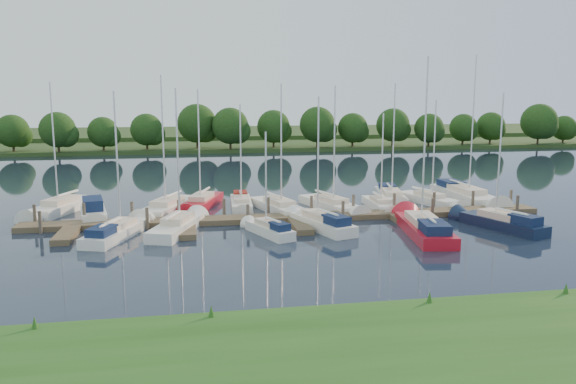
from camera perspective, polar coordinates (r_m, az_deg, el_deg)
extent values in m
plane|color=#182130|center=(35.58, 2.84, -5.62)|extent=(260.00, 260.00, 0.00)
cube|color=#204D16|center=(21.13, 12.82, -16.21)|extent=(90.00, 10.00, 0.50)
cube|color=#493B29|center=(43.14, 0.51, -2.60)|extent=(40.00, 2.00, 0.40)
cube|color=#493B29|center=(40.42, -21.63, -4.14)|extent=(1.20, 4.00, 0.40)
cube|color=#493B29|center=(39.55, -10.19, -3.90)|extent=(1.20, 4.00, 0.40)
cube|color=#493B29|center=(40.27, 1.28, -3.50)|extent=(1.20, 4.00, 0.40)
cube|color=#493B29|center=(42.52, 11.93, -3.00)|extent=(1.20, 4.00, 0.40)
cube|color=#493B29|center=(46.06, 21.23, -2.48)|extent=(1.20, 4.00, 0.40)
cylinder|color=#473D33|center=(45.12, -24.31, -2.41)|extent=(0.24, 0.24, 2.00)
cylinder|color=#473D33|center=(44.37, -19.99, -2.32)|extent=(0.24, 0.24, 2.00)
cylinder|color=#473D33|center=(43.88, -15.54, -2.22)|extent=(0.24, 0.24, 2.00)
cylinder|color=#473D33|center=(43.67, -11.03, -2.10)|extent=(0.24, 0.24, 2.00)
cylinder|color=#473D33|center=(43.72, -6.50, -1.97)|extent=(0.24, 0.24, 2.00)
cylinder|color=#473D33|center=(44.05, -2.01, -1.82)|extent=(0.24, 0.24, 2.00)
cylinder|color=#473D33|center=(44.64, 2.39, -1.67)|extent=(0.24, 0.24, 2.00)
cylinder|color=#473D33|center=(45.49, 6.65, -1.51)|extent=(0.24, 0.24, 2.00)
cylinder|color=#473D33|center=(46.58, 10.73, -1.35)|extent=(0.24, 0.24, 2.00)
cylinder|color=#473D33|center=(47.90, 14.60, -1.20)|extent=(0.24, 0.24, 2.00)
cylinder|color=#473D33|center=(49.42, 18.25, -1.04)|extent=(0.24, 0.24, 2.00)
cylinder|color=#473D33|center=(51.13, 21.67, -0.90)|extent=(0.24, 0.24, 2.00)
cylinder|color=#473D33|center=(42.40, -23.86, -3.11)|extent=(0.24, 0.24, 2.00)
cylinder|color=#473D33|center=(41.24, -14.10, -2.91)|extent=(0.24, 0.24, 2.00)
cylinder|color=#473D33|center=(41.31, -4.09, -2.62)|extent=(0.24, 0.24, 2.00)
cylinder|color=#473D33|center=(42.61, 5.60, -2.26)|extent=(0.24, 0.24, 2.00)
cylinder|color=#473D33|center=(45.05, 14.47, -1.87)|extent=(0.24, 0.24, 2.00)
cylinder|color=#473D33|center=(48.44, 22.26, -1.49)|extent=(0.24, 0.24, 2.00)
cube|color=#274018|center=(109.11, -5.87, 4.87)|extent=(180.00, 30.00, 0.60)
cube|color=#334B21|center=(133.96, -6.64, 5.92)|extent=(220.00, 40.00, 1.40)
cylinder|color=#38281C|center=(100.41, -26.09, 4.11)|extent=(0.36, 0.36, 2.64)
sphere|color=#18390F|center=(100.20, -26.23, 5.95)|extent=(6.17, 6.17, 6.17)
sphere|color=#18390F|center=(100.08, -25.43, 5.49)|extent=(4.41, 4.41, 4.41)
cylinder|color=#38281C|center=(97.97, -22.30, 4.13)|extent=(0.36, 0.36, 2.21)
sphere|color=#18390F|center=(97.78, -22.41, 5.70)|extent=(5.16, 5.16, 5.16)
sphere|color=#18390F|center=(97.79, -21.72, 5.31)|extent=(3.68, 3.68, 3.68)
cylinder|color=#38281C|center=(95.62, -17.99, 4.24)|extent=(0.36, 0.36, 2.15)
sphere|color=#18390F|center=(95.42, -18.08, 5.81)|extent=(5.01, 5.01, 5.01)
sphere|color=#18390F|center=(95.52, -17.40, 5.42)|extent=(3.58, 3.58, 3.58)
cylinder|color=#38281C|center=(95.23, -13.33, 4.48)|extent=(0.36, 0.36, 2.31)
sphere|color=#18390F|center=(95.03, -13.39, 6.18)|extent=(5.39, 5.39, 5.39)
sphere|color=#18390F|center=(95.21, -12.67, 5.75)|extent=(3.85, 3.85, 3.85)
cylinder|color=#38281C|center=(95.76, -9.98, 4.58)|extent=(0.36, 0.36, 2.18)
sphere|color=#18390F|center=(95.57, -10.03, 6.17)|extent=(5.08, 5.08, 5.08)
sphere|color=#18390F|center=(95.82, -9.36, 5.77)|extent=(3.63, 3.63, 3.63)
cylinder|color=#38281C|center=(94.74, -5.13, 4.63)|extent=(0.36, 0.36, 2.15)
sphere|color=#18390F|center=(94.55, -5.16, 6.22)|extent=(5.03, 5.03, 5.03)
sphere|color=#18390F|center=(94.89, -4.51, 5.81)|extent=(3.59, 3.59, 3.59)
cylinder|color=#38281C|center=(96.31, -0.87, 4.90)|extent=(0.36, 0.36, 2.64)
sphere|color=#18390F|center=(96.10, -0.87, 6.81)|extent=(6.16, 6.16, 6.16)
sphere|color=#18390F|center=(96.56, -0.11, 6.31)|extent=(4.40, 4.40, 4.40)
cylinder|color=#38281C|center=(100.11, 3.13, 4.90)|extent=(0.36, 0.36, 2.07)
sphere|color=#18390F|center=(99.93, 3.15, 6.34)|extent=(4.82, 4.82, 4.82)
sphere|color=#18390F|center=(100.41, 3.69, 5.96)|extent=(3.44, 3.44, 3.44)
cylinder|color=#38281C|center=(100.63, 6.38, 4.95)|extent=(0.36, 0.36, 2.30)
sphere|color=#18390F|center=(100.44, 6.41, 6.55)|extent=(5.37, 5.37, 5.37)
sphere|color=#18390F|center=(101.00, 7.00, 6.12)|extent=(3.84, 3.84, 3.84)
cylinder|color=#38281C|center=(102.53, 10.90, 4.97)|extent=(0.36, 0.36, 2.48)
sphere|color=#18390F|center=(102.33, 10.96, 6.66)|extent=(5.78, 5.78, 5.78)
sphere|color=#18390F|center=(103.01, 11.55, 6.20)|extent=(4.13, 4.13, 4.13)
cylinder|color=#38281C|center=(105.69, 13.90, 4.95)|extent=(0.36, 0.36, 2.32)
sphere|color=#18390F|center=(105.51, 13.96, 6.49)|extent=(5.41, 5.41, 5.41)
sphere|color=#18390F|center=(106.20, 14.48, 6.07)|extent=(3.86, 3.86, 3.86)
cylinder|color=#38281C|center=(107.33, 17.93, 4.86)|extent=(0.36, 0.36, 2.40)
sphere|color=#18390F|center=(107.15, 18.01, 6.42)|extent=(5.61, 5.61, 5.61)
sphere|color=#18390F|center=(107.93, 18.50, 5.99)|extent=(4.01, 4.01, 4.01)
cylinder|color=#38281C|center=(111.68, 20.67, 4.79)|extent=(0.36, 0.36, 2.07)
sphere|color=#18390F|center=(111.52, 20.75, 6.09)|extent=(4.83, 4.83, 4.83)
sphere|color=#18390F|center=(112.25, 21.13, 5.73)|extent=(3.45, 3.45, 3.45)
cylinder|color=#38281C|center=(113.68, 23.65, 4.75)|extent=(0.36, 0.36, 2.36)
sphere|color=#18390F|center=(113.51, 23.75, 6.20)|extent=(5.50, 5.50, 5.50)
sphere|color=#18390F|center=(114.37, 24.17, 5.80)|extent=(3.93, 3.93, 3.93)
cylinder|color=#38281C|center=(118.36, 27.16, 4.57)|extent=(0.36, 0.36, 1.99)
sphere|color=#18390F|center=(118.21, 27.25, 5.75)|extent=(4.65, 4.65, 4.65)
cube|color=white|center=(49.81, -21.82, -1.70)|extent=(4.42, 7.46, 1.25)
cone|color=white|center=(46.87, -24.16, -2.54)|extent=(1.83, 2.72, 1.01)
cube|color=beige|center=(49.36, -22.10, -0.85)|extent=(2.55, 3.57, 0.57)
cylinder|color=silver|center=(48.48, -22.68, 4.54)|extent=(0.12, 0.12, 9.73)
cylinder|color=silver|center=(50.18, -21.47, -0.12)|extent=(1.23, 3.07, 0.10)
cylinder|color=white|center=(50.18, -21.47, -0.12)|extent=(1.20, 2.77, 0.20)
cube|color=white|center=(46.67, -19.17, -2.27)|extent=(2.87, 5.76, 1.10)
cone|color=white|center=(43.97, -19.02, -2.97)|extent=(1.22, 1.80, 0.91)
cube|color=#132142|center=(46.50, -19.23, -1.19)|extent=(2.02, 3.26, 0.99)
cube|color=white|center=(47.45, -11.93, -1.75)|extent=(4.87, 7.89, 1.15)
cone|color=white|center=(44.07, -13.96, -2.70)|extent=(2.00, 2.88, 1.07)
cube|color=beige|center=(46.97, -12.15, -0.95)|extent=(2.79, 3.79, 0.52)
cylinder|color=silver|center=(45.98, -12.57, 5.10)|extent=(0.12, 0.12, 10.32)
cylinder|color=silver|center=(47.93, -11.61, -0.22)|extent=(1.39, 3.22, 0.10)
cylinder|color=white|center=(47.93, -11.61, -0.22)|extent=(1.34, 2.91, 0.20)
cube|color=red|center=(49.03, -8.63, -1.28)|extent=(3.90, 7.10, 1.15)
cone|color=red|center=(45.83, -9.83, -2.08)|extent=(1.64, 2.57, 0.96)
cube|color=beige|center=(48.58, -8.77, -0.50)|extent=(2.30, 3.37, 0.52)
cylinder|color=silver|center=(47.67, -9.02, 4.71)|extent=(0.12, 0.12, 9.23)
cylinder|color=silver|center=(49.47, -8.44, 0.19)|extent=(1.03, 2.96, 0.10)
cylinder|color=white|center=(49.47, -8.44, 0.19)|extent=(1.02, 2.67, 0.20)
cube|color=white|center=(48.34, -4.78, -1.36)|extent=(1.99, 6.10, 0.97)
cone|color=white|center=(45.39, -4.63, -2.08)|extent=(0.95, 2.15, 0.84)
cube|color=beige|center=(47.93, -4.78, -0.72)|extent=(1.40, 2.77, 0.44)
cube|color=maroon|center=(49.87, -4.87, -0.21)|extent=(1.27, 1.86, 0.48)
cylinder|color=silver|center=(47.08, -4.83, 3.92)|extent=(0.12, 0.12, 8.13)
cylinder|color=silver|center=(48.76, -4.82, -0.13)|extent=(0.24, 2.71, 0.10)
cylinder|color=white|center=(48.76, -4.82, -0.13)|extent=(0.32, 2.42, 0.20)
cube|color=white|center=(46.41, -1.06, -1.79)|extent=(3.95, 7.42, 1.11)
cone|color=white|center=(43.28, 0.97, -2.63)|extent=(1.67, 2.68, 1.00)
cube|color=beige|center=(45.96, -0.87, -1.00)|extent=(2.35, 3.51, 0.51)
cylinder|color=silver|center=(45.00, -0.69, 4.78)|extent=(0.12, 0.12, 9.65)
cylinder|color=silver|center=(46.84, -1.44, -0.29)|extent=(1.01, 3.11, 0.10)
cylinder|color=white|center=(46.84, -1.44, -0.29)|extent=(1.00, 2.80, 0.20)
cube|color=white|center=(47.72, 4.19, -1.50)|extent=(4.09, 7.35, 1.09)
cone|color=white|center=(44.82, 6.59, -2.27)|extent=(1.71, 2.67, 0.99)
cube|color=beige|center=(47.29, 4.42, -0.75)|extent=(2.40, 3.49, 0.49)
cylinder|color=silver|center=(46.38, 4.73, 4.82)|extent=(0.12, 0.12, 9.57)
cylinder|color=silver|center=(48.11, 3.75, -0.08)|extent=(1.08, 3.06, 0.10)
cylinder|color=white|center=(48.11, 3.75, -0.08)|extent=(1.07, 2.76, 0.20)
cube|color=white|center=(48.43, 9.21, -1.43)|extent=(1.68, 5.54, 0.95)
cone|color=white|center=(45.87, 10.25, -2.08)|extent=(0.82, 1.94, 0.77)
cube|color=beige|center=(48.06, 9.33, -0.81)|extent=(1.22, 2.50, 0.43)
cylinder|color=silver|center=(47.29, 9.55, 3.40)|extent=(0.12, 0.12, 7.42)
cylinder|color=silver|center=(48.78, 9.05, -0.23)|extent=(0.16, 2.48, 0.10)
cylinder|color=white|center=(48.78, 9.05, -0.23)|extent=(0.26, 2.20, 0.20)
cube|color=white|center=(52.55, 10.36, -0.59)|extent=(3.48, 7.59, 1.00)
cone|color=white|center=(48.99, 11.00, -1.36)|extent=(1.52, 2.72, 1.03)
cube|color=beige|center=(52.08, 10.44, 0.01)|extent=(2.17, 3.54, 0.46)
cube|color=#132142|center=(54.43, 10.06, 0.54)|extent=(1.85, 2.44, 0.50)
cylinder|color=silver|center=(51.14, 10.67, 5.26)|extent=(0.12, 0.12, 9.89)
cylinder|color=silver|center=(53.10, 10.28, 0.60)|extent=(0.76, 3.25, 0.10)
cylinder|color=white|center=(53.10, 10.28, 0.60)|extent=(0.78, 2.91, 0.20)
cube|color=white|center=(51.51, 13.92, -0.92)|extent=(3.66, 6.45, 1.03)
cone|color=white|center=(49.32, 16.37, -1.50)|extent=(1.53, 2.34, 0.87)
cube|color=beige|center=(51.18, 14.19, -0.27)|extent=(2.14, 3.07, 0.47)
cylinder|color=silver|center=(50.43, 14.62, 4.23)|extent=(0.12, 0.12, 8.40)
cylinder|color=silver|center=(51.79, 13.51, 0.30)|extent=(1.00, 2.68, 0.10)
cylinder|color=white|center=(51.79, 13.51, 0.30)|extent=(0.99, 2.42, 0.20)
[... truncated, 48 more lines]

